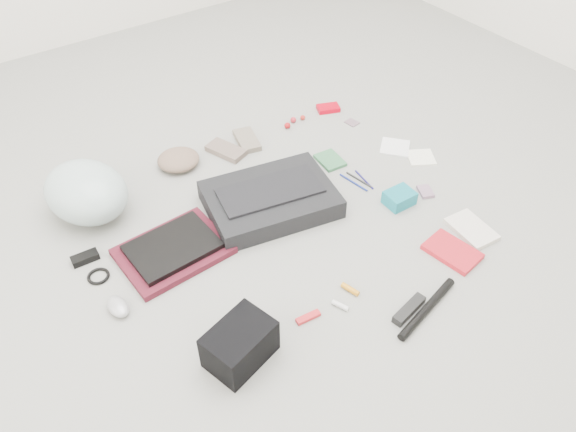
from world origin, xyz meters
TOP-DOWN VIEW (x-y plane):
  - ground_plane at (0.00, 0.00)m, footprint 4.00×4.00m
  - messenger_bag at (0.00, 0.13)m, footprint 0.56×0.45m
  - bag_flap at (0.00, 0.13)m, footprint 0.43×0.26m
  - laptop_sleeve at (-0.43, 0.12)m, footprint 0.40×0.30m
  - laptop at (-0.43, 0.12)m, footprint 0.32×0.24m
  - bike_helmet at (-0.60, 0.51)m, footprint 0.38×0.43m
  - beanie at (-0.17, 0.59)m, footprint 0.23×0.22m
  - mitten_left at (0.04, 0.55)m, footprint 0.14×0.20m
  - mitten_right at (0.16, 0.56)m, footprint 0.13×0.19m
  - power_brick at (-0.71, 0.28)m, footprint 0.10×0.05m
  - cable_coil at (-0.71, 0.17)m, footprint 0.08×0.08m
  - mouse at (-0.70, -0.01)m, footprint 0.07×0.11m
  - camera_bag at (-0.46, -0.40)m, footprint 0.24×0.20m
  - multitool at (-0.20, -0.40)m, footprint 0.09×0.03m
  - toiletry_tube_white at (-0.09, -0.43)m, footprint 0.04×0.06m
  - toiletry_tube_orange at (-0.01, -0.39)m, footprint 0.04×0.07m
  - u_lock at (0.09, -0.58)m, footprint 0.15×0.06m
  - bike_pump at (0.14, -0.61)m, footprint 0.31×0.10m
  - book_red at (0.41, -0.47)m, footprint 0.16×0.21m
  - book_white at (0.56, -0.44)m, footprint 0.14×0.20m
  - notepad at (0.39, 0.22)m, footprint 0.11×0.14m
  - pen_blue at (0.38, 0.05)m, footprint 0.03×0.15m
  - pen_black at (0.41, 0.05)m, footprint 0.03×0.14m
  - pen_navy at (0.43, 0.04)m, footprint 0.03×0.14m
  - accordion_wallet at (0.44, -0.15)m, footprint 0.12×0.10m
  - card_deck at (0.58, -0.17)m, footprint 0.08×0.09m
  - napkin_top at (0.69, 0.13)m, footprint 0.18×0.18m
  - napkin_bottom at (0.74, 0.01)m, footprint 0.16×0.16m
  - lollipop_a at (0.38, 0.55)m, footprint 0.03×0.03m
  - lollipop_b at (0.43, 0.57)m, footprint 0.04×0.04m
  - lollipop_c at (0.49, 0.56)m, footprint 0.03×0.03m
  - altoids_tin at (0.64, 0.56)m, footprint 0.13×0.10m
  - stamp_sheet at (0.66, 0.40)m, footprint 0.06×0.07m

SIDE VIEW (x-z plane):
  - ground_plane at x=0.00m, z-range 0.00..0.00m
  - stamp_sheet at x=0.66m, z-range 0.00..0.00m
  - napkin_bottom at x=0.74m, z-range 0.00..0.01m
  - napkin_top at x=0.69m, z-range 0.00..0.01m
  - pen_navy at x=0.43m, z-range 0.00..0.01m
  - pen_black at x=0.41m, z-range 0.00..0.01m
  - pen_blue at x=0.38m, z-range 0.00..0.01m
  - cable_coil at x=-0.71m, z-range 0.00..0.01m
  - multitool at x=-0.20m, z-range 0.00..0.01m
  - card_deck at x=0.58m, z-range 0.00..0.01m
  - notepad at x=0.39m, z-range 0.00..0.02m
  - toiletry_tube_white at x=-0.09m, z-range 0.00..0.02m
  - book_white at x=0.56m, z-range 0.00..0.02m
  - toiletry_tube_orange at x=-0.01m, z-range 0.00..0.02m
  - book_red at x=0.41m, z-range 0.00..0.02m
  - altoids_tin at x=0.64m, z-range 0.00..0.02m
  - lollipop_c at x=0.49m, z-range 0.00..0.02m
  - mitten_right at x=0.16m, z-range 0.00..0.03m
  - laptop_sleeve at x=-0.43m, z-range 0.00..0.03m
  - power_brick at x=-0.71m, z-range 0.00..0.03m
  - mitten_left at x=0.04m, z-range 0.00..0.03m
  - lollipop_b at x=0.43m, z-range 0.00..0.03m
  - u_lock at x=0.09m, z-range 0.00..0.03m
  - bike_pump at x=0.14m, z-range 0.00..0.03m
  - lollipop_a at x=0.38m, z-range 0.00..0.03m
  - mouse at x=-0.70m, z-range 0.00..0.04m
  - accordion_wallet at x=0.44m, z-range 0.00..0.06m
  - beanie at x=-0.17m, z-range 0.00..0.06m
  - laptop at x=-0.43m, z-range 0.03..0.05m
  - messenger_bag at x=0.00m, z-range 0.00..0.08m
  - camera_bag at x=-0.46m, z-range 0.00..0.14m
  - bag_flap at x=0.00m, z-range 0.08..0.09m
  - bike_helmet at x=-0.60m, z-range 0.00..0.22m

